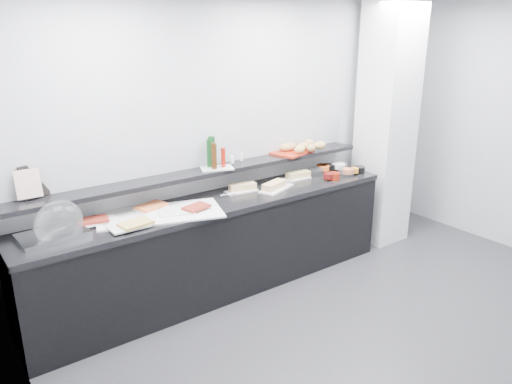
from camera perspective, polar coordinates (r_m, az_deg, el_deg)
ground at (r=4.27m, az=17.38°, el=-16.83°), size 5.00×5.00×0.00m
back_wall at (r=5.03m, az=0.44°, el=6.36°), size 5.00×0.02×2.70m
column at (r=5.81m, az=14.64°, el=7.41°), size 0.50×0.50×2.70m
buffet_cabinet at (r=4.71m, az=-4.28°, el=-6.43°), size 3.60×0.60×0.85m
counter_top at (r=4.54m, az=-4.41°, el=-1.28°), size 3.62×0.62×0.05m
wall_shelf at (r=4.61m, az=-5.65°, el=2.30°), size 3.60×0.25×0.04m
cloche_base at (r=4.03m, az=-22.22°, el=-4.61°), size 0.50×0.35×0.04m
cloche_dome at (r=3.96m, az=-21.59°, el=-3.29°), size 0.43×0.34×0.34m
linen_runner at (r=4.26m, az=-10.92°, el=-2.46°), size 1.13×0.78×0.01m
platter_meat_a at (r=4.20m, az=-17.57°, el=-3.11°), size 0.29×0.20×0.01m
food_meat_a at (r=4.17m, az=-18.17°, el=-3.08°), size 0.26×0.19×0.02m
platter_salmon at (r=4.36m, az=-11.92°, el=-1.83°), size 0.29×0.22×0.01m
food_salmon at (r=4.35m, az=-11.90°, el=-1.59°), size 0.29×0.22×0.02m
platter_cheese at (r=4.02m, az=-14.37°, el=-3.79°), size 0.30×0.20×0.01m
food_cheese at (r=4.01m, az=-13.57°, el=-3.51°), size 0.27×0.19×0.02m
platter_meat_b at (r=4.25m, az=-9.03°, el=-2.21°), size 0.34×0.29×0.01m
food_meat_b at (r=4.27m, az=-6.83°, el=-1.73°), size 0.25×0.19×0.02m
sandwich_plate_left at (r=4.75m, az=-1.69°, el=0.10°), size 0.32×0.17×0.01m
sandwich_food_left at (r=4.77m, az=-1.55°, el=0.62°), size 0.27×0.16×0.06m
tongs_left at (r=4.63m, az=-3.21°, el=-0.29°), size 0.16×0.04×0.01m
sandwich_plate_mid at (r=4.83m, az=2.31°, el=0.39°), size 0.43×0.30×0.01m
sandwich_food_mid at (r=4.82m, az=2.12°, el=0.81°), size 0.30×0.18×0.06m
tongs_mid at (r=4.79m, az=1.98°, el=0.37°), size 0.16×0.03×0.01m
sandwich_plate_right at (r=5.17m, az=4.52°, el=1.56°), size 0.33×0.15×0.01m
sandwich_food_right at (r=5.17m, az=4.85°, el=2.00°), size 0.26×0.12×0.06m
tongs_right at (r=5.06m, az=4.02°, el=1.34°), size 0.16×0.05×0.01m
bowl_glass_fruit at (r=5.32m, az=6.86°, el=2.30°), size 0.20×0.20×0.07m
fill_glass_fruit at (r=5.44m, az=7.76°, el=2.74°), size 0.13×0.13×0.05m
bowl_black_jam at (r=5.49m, az=8.19°, el=2.75°), size 0.20×0.20×0.07m
fill_black_jam at (r=5.48m, az=7.60°, el=2.87°), size 0.14×0.14×0.05m
bowl_glass_cream at (r=5.56m, az=9.67°, el=2.87°), size 0.17×0.17×0.07m
fill_glass_cream at (r=5.55m, az=9.39°, el=2.98°), size 0.17×0.17×0.05m
bowl_red_jam at (r=5.19m, az=8.88°, el=1.81°), size 0.14×0.14×0.07m
fill_red_jam at (r=5.15m, az=8.27°, el=1.84°), size 0.12×0.12×0.05m
bowl_glass_salmon at (r=5.35m, az=10.21°, el=2.21°), size 0.18×0.18×0.07m
fill_glass_salmon at (r=5.36m, az=10.48°, el=2.37°), size 0.13×0.13×0.05m
bowl_black_fruit at (r=5.48m, az=11.69°, el=2.52°), size 0.16×0.16×0.07m
fill_black_fruit at (r=5.40m, az=11.16°, el=2.44°), size 0.09×0.09×0.05m
framed_print at (r=4.17m, az=-24.04°, el=1.16°), size 0.22×0.14×0.26m
print_art at (r=4.11m, az=-24.59°, el=0.86°), size 0.18×0.05×0.22m
condiment_tray at (r=4.62m, az=-4.50°, el=2.74°), size 0.34×0.27×0.01m
bottle_green_a at (r=4.62m, az=-5.28°, el=4.45°), size 0.08×0.08×0.26m
bottle_brown at (r=4.55m, az=-4.82°, el=4.11°), size 0.06×0.06×0.24m
bottle_green_b at (r=4.65m, az=-5.08°, el=4.66°), size 0.08×0.08×0.28m
bottle_hot at (r=4.62m, az=-3.77°, el=3.97°), size 0.05×0.05×0.18m
shaker_salt at (r=4.84m, az=-1.66°, el=4.00°), size 0.04×0.04×0.07m
shaker_pepper at (r=4.75m, az=-2.75°, el=3.71°), size 0.04×0.04×0.07m
bread_tray at (r=5.20m, az=4.14°, el=4.57°), size 0.48×0.39×0.02m
bread_roll_nw at (r=5.19m, az=3.46°, el=5.13°), size 0.16×0.12×0.08m
bread_roll_n at (r=5.21m, az=3.95°, el=5.19°), size 0.17×0.12×0.08m
bread_roll_ne at (r=5.39m, az=6.12°, el=5.57°), size 0.14×0.10×0.08m
bread_roll_sw at (r=5.10m, az=5.01°, el=4.87°), size 0.13×0.08×0.08m
bread_roll_s at (r=5.19m, az=6.33°, el=5.05°), size 0.15×0.12×0.08m
bread_roll_se at (r=5.31m, az=7.29°, el=5.34°), size 0.15×0.10×0.08m
bread_roll_midw at (r=5.22m, az=5.35°, el=5.18°), size 0.14×0.11×0.08m
bread_roll_mide at (r=5.26m, az=5.58°, el=5.26°), size 0.14×0.11×0.08m
carafe at (r=5.62m, az=9.79°, el=6.87°), size 0.11×0.11×0.30m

